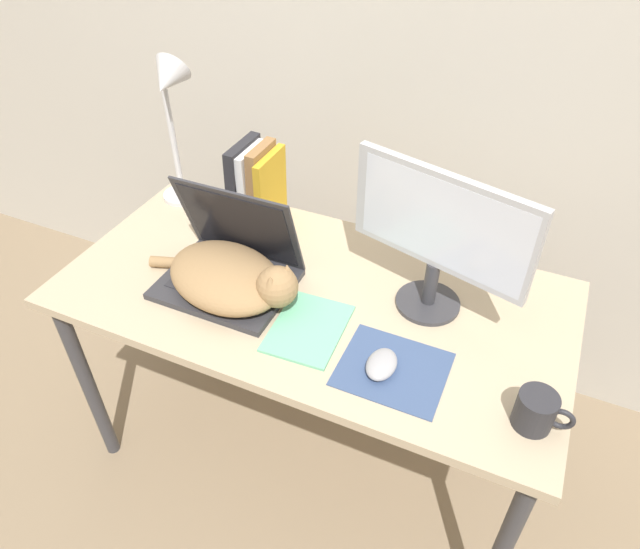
{
  "coord_description": "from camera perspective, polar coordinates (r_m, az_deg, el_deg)",
  "views": [
    {
      "loc": [
        0.5,
        -0.71,
        1.78
      ],
      "look_at": [
        0.04,
        0.32,
        0.84
      ],
      "focal_mm": 32.0,
      "sensor_mm": 36.0,
      "label": 1
    }
  ],
  "objects": [
    {
      "name": "computer_mouse",
      "position": [
        1.36,
        6.18,
        -8.92
      ],
      "size": [
        0.07,
        0.1,
        0.03
      ],
      "color": "#99999E",
      "rests_on": "mousepad"
    },
    {
      "name": "notepad",
      "position": [
        1.46,
        -1.18,
        -5.38
      ],
      "size": [
        0.19,
        0.24,
        0.01
      ],
      "color": "#6BBC93",
      "rests_on": "desk"
    },
    {
      "name": "ground_plane",
      "position": [
        1.98,
        -5.33,
        -24.44
      ],
      "size": [
        12.0,
        12.0,
        0.0
      ],
      "primitive_type": "plane",
      "color": "#847056"
    },
    {
      "name": "external_monitor",
      "position": [
        1.41,
        11.81,
        4.0
      ],
      "size": [
        0.47,
        0.17,
        0.4
      ],
      "color": "#333338",
      "rests_on": "desk"
    },
    {
      "name": "desk_lamp",
      "position": [
        1.81,
        -14.73,
        15.91
      ],
      "size": [
        0.17,
        0.17,
        0.5
      ],
      "color": "silver",
      "rests_on": "desk"
    },
    {
      "name": "mug",
      "position": [
        1.32,
        20.83,
        -12.64
      ],
      "size": [
        0.12,
        0.09,
        0.09
      ],
      "color": "#28282D",
      "rests_on": "desk"
    },
    {
      "name": "laptop",
      "position": [
        1.59,
        -8.97,
        0.86
      ],
      "size": [
        0.35,
        0.28,
        0.28
      ],
      "color": "#2D2D33",
      "rests_on": "desk"
    },
    {
      "name": "cat",
      "position": [
        1.54,
        -8.88,
        -0.31
      ],
      "size": [
        0.48,
        0.34,
        0.14
      ],
      "color": "#99754C",
      "rests_on": "desk"
    },
    {
      "name": "book_row",
      "position": [
        1.79,
        -6.43,
        8.94
      ],
      "size": [
        0.13,
        0.17,
        0.26
      ],
      "color": "#232328",
      "rests_on": "desk"
    },
    {
      "name": "wall_back",
      "position": [
        1.85,
        8.45,
        24.6
      ],
      "size": [
        8.0,
        0.05,
        2.6
      ],
      "color": "#BCB7AD",
      "rests_on": "ground_plane"
    },
    {
      "name": "mousepad",
      "position": [
        1.38,
        7.29,
        -9.36
      ],
      "size": [
        0.25,
        0.22,
        0.0
      ],
      "color": "#384C75",
      "rests_on": "desk"
    },
    {
      "name": "desk",
      "position": [
        1.62,
        -0.81,
        -3.67
      ],
      "size": [
        1.39,
        0.7,
        0.74
      ],
      "color": "tan",
      "rests_on": "ground_plane"
    }
  ]
}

